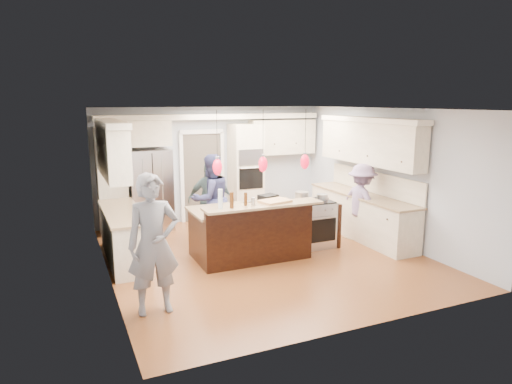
% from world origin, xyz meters
% --- Properties ---
extents(ground_plane, '(6.00, 6.00, 0.00)m').
position_xyz_m(ground_plane, '(0.00, 0.00, 0.00)').
color(ground_plane, '#945528').
rests_on(ground_plane, ground).
extents(room_shell, '(5.54, 6.04, 2.72)m').
position_xyz_m(room_shell, '(0.00, 0.00, 1.82)').
color(room_shell, '#B2BCC6').
rests_on(room_shell, ground).
extents(refrigerator, '(0.90, 0.70, 1.80)m').
position_xyz_m(refrigerator, '(-1.55, 2.64, 0.90)').
color(refrigerator, '#B7B7BC').
rests_on(refrigerator, ground).
extents(oven_column, '(0.72, 0.69, 2.30)m').
position_xyz_m(oven_column, '(0.75, 2.67, 1.15)').
color(oven_column, beige).
rests_on(oven_column, ground).
extents(back_upper_cabinets, '(5.30, 0.61, 2.54)m').
position_xyz_m(back_upper_cabinets, '(-0.75, 2.76, 1.67)').
color(back_upper_cabinets, beige).
rests_on(back_upper_cabinets, ground).
extents(right_counter_run, '(0.64, 3.10, 2.51)m').
position_xyz_m(right_counter_run, '(2.44, 0.30, 1.06)').
color(right_counter_run, beige).
rests_on(right_counter_run, ground).
extents(left_cabinets, '(0.64, 2.30, 2.51)m').
position_xyz_m(left_cabinets, '(-2.44, 0.80, 1.06)').
color(left_cabinets, beige).
rests_on(left_cabinets, ground).
extents(kitchen_island, '(2.10, 1.46, 1.12)m').
position_xyz_m(kitchen_island, '(-0.25, 0.07, 0.49)').
color(kitchen_island, black).
rests_on(kitchen_island, ground).
extents(island_range, '(0.82, 0.71, 0.92)m').
position_xyz_m(island_range, '(1.16, 0.15, 0.46)').
color(island_range, '#B7B7BC').
rests_on(island_range, ground).
extents(pendant_lights, '(1.75, 0.15, 1.03)m').
position_xyz_m(pendant_lights, '(-0.25, -0.51, 1.80)').
color(pendant_lights, black).
rests_on(pendant_lights, ground).
extents(person_bar_end, '(0.70, 0.46, 1.92)m').
position_xyz_m(person_bar_end, '(-2.30, -1.49, 0.96)').
color(person_bar_end, slate).
rests_on(person_bar_end, ground).
extents(person_far_left, '(1.02, 0.88, 1.80)m').
position_xyz_m(person_far_left, '(-0.62, 1.20, 0.90)').
color(person_far_left, navy).
rests_on(person_far_left, ground).
extents(person_far_right, '(1.01, 0.68, 1.59)m').
position_xyz_m(person_far_right, '(-0.50, 1.60, 0.80)').
color(person_far_right, '#486165').
rests_on(person_far_right, ground).
extents(person_range_side, '(0.70, 1.09, 1.59)m').
position_xyz_m(person_range_side, '(2.25, 0.09, 0.80)').
color(person_range_side, gray).
rests_on(person_range_side, ground).
extents(floor_rug, '(0.80, 0.97, 0.01)m').
position_xyz_m(floor_rug, '(2.40, 0.06, 0.01)').
color(floor_rug, '#8B6E4B').
rests_on(floor_rug, ground).
extents(water_bottle, '(0.10, 0.10, 0.32)m').
position_xyz_m(water_bottle, '(-1.02, -0.55, 1.28)').
color(water_bottle, silver).
rests_on(water_bottle, kitchen_island).
extents(beer_bottle_a, '(0.07, 0.07, 0.24)m').
position_xyz_m(beer_bottle_a, '(-0.99, -0.48, 1.24)').
color(beer_bottle_a, '#42230B').
rests_on(beer_bottle_a, kitchen_island).
extents(beer_bottle_b, '(0.09, 0.09, 0.27)m').
position_xyz_m(beer_bottle_b, '(-0.84, -0.58, 1.25)').
color(beer_bottle_b, '#42230B').
rests_on(beer_bottle_b, kitchen_island).
extents(beer_bottle_c, '(0.06, 0.06, 0.22)m').
position_xyz_m(beer_bottle_c, '(-0.56, -0.50, 1.23)').
color(beer_bottle_c, '#42230B').
rests_on(beer_bottle_c, kitchen_island).
extents(drink_can, '(0.07, 0.07, 0.13)m').
position_xyz_m(drink_can, '(-0.43, -0.52, 1.19)').
color(drink_can, '#B7B7BC').
rests_on(drink_can, kitchen_island).
extents(cutting_board, '(0.57, 0.46, 0.04)m').
position_xyz_m(cutting_board, '(0.00, -0.47, 1.14)').
color(cutting_board, tan).
rests_on(cutting_board, kitchen_island).
extents(pot_large, '(0.27, 0.27, 0.16)m').
position_xyz_m(pot_large, '(0.98, 0.34, 1.00)').
color(pot_large, '#B7B7BC').
rests_on(pot_large, island_range).
extents(pot_small, '(0.22, 0.22, 0.11)m').
position_xyz_m(pot_small, '(1.36, 0.17, 0.98)').
color(pot_small, '#B7B7BC').
rests_on(pot_small, island_range).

